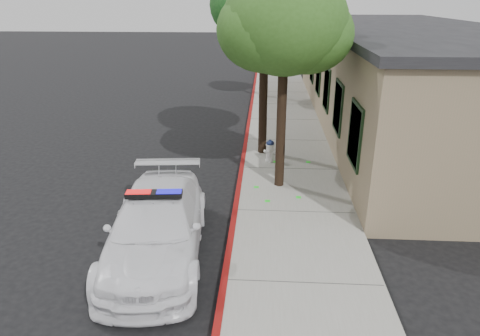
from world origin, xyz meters
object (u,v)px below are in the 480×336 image
police_car (157,226)px  street_tree_mid (265,2)px  street_tree_far (268,28)px  fire_hydrant (270,150)px  clapboard_building (404,76)px  street_tree_near (285,27)px

police_car → street_tree_mid: (2.21, 6.55, 4.46)m
street_tree_mid → street_tree_far: size_ratio=1.38×
police_car → street_tree_far: street_tree_far is taller
fire_hydrant → street_tree_far: size_ratio=0.16×
police_car → fire_hydrant: police_car is taller
fire_hydrant → police_car: bearing=-97.0°
clapboard_building → street_tree_mid: size_ratio=3.14×
street_tree_near → street_tree_far: 12.11m
police_car → street_tree_near: bearing=47.4°
clapboard_building → street_tree_far: street_tree_far is taller
street_tree_far → street_tree_near: bearing=-87.9°
clapboard_building → police_car: clapboard_building is taller
clapboard_building → street_tree_mid: street_tree_mid is taller
street_tree_mid → street_tree_far: bearing=89.4°
street_tree_near → street_tree_far: street_tree_near is taller
street_tree_mid → street_tree_far: street_tree_mid is taller
fire_hydrant → street_tree_mid: 4.75m
street_tree_near → street_tree_mid: bearing=100.6°
police_car → street_tree_near: 6.01m
clapboard_building → fire_hydrant: 8.00m
police_car → street_tree_near: street_tree_near is taller
clapboard_building → street_tree_far: size_ratio=4.31×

